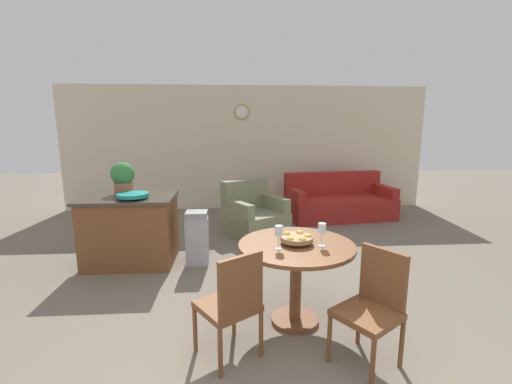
% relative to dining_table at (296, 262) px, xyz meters
% --- Properties ---
extents(wall_back, '(8.00, 0.09, 2.70)m').
position_rel_dining_table_xyz_m(wall_back, '(-0.27, 4.68, 0.75)').
color(wall_back, beige).
rests_on(wall_back, ground_plane).
extents(dining_table, '(1.07, 1.07, 0.78)m').
position_rel_dining_table_xyz_m(dining_table, '(0.00, 0.00, 0.00)').
color(dining_table, brown).
rests_on(dining_table, ground_plane).
extents(dining_chair_near_left, '(0.58, 0.58, 0.90)m').
position_rel_dining_table_xyz_m(dining_chair_near_left, '(-0.59, -0.49, -0.10)').
color(dining_chair_near_left, brown).
rests_on(dining_chair_near_left, ground_plane).
extents(dining_chair_near_right, '(0.58, 0.58, 0.90)m').
position_rel_dining_table_xyz_m(dining_chair_near_right, '(0.49, -0.59, -0.10)').
color(dining_chair_near_right, brown).
rests_on(dining_chair_near_right, ground_plane).
extents(fruit_bowl, '(0.30, 0.30, 0.10)m').
position_rel_dining_table_xyz_m(fruit_bowl, '(0.00, -0.00, 0.23)').
color(fruit_bowl, olive).
rests_on(fruit_bowl, dining_table).
extents(wine_glass_left, '(0.07, 0.07, 0.21)m').
position_rel_dining_table_xyz_m(wine_glass_left, '(-0.18, -0.13, 0.33)').
color(wine_glass_left, silver).
rests_on(wine_glass_left, dining_table).
extents(wine_glass_right, '(0.07, 0.07, 0.21)m').
position_rel_dining_table_xyz_m(wine_glass_right, '(0.21, -0.08, 0.33)').
color(wine_glass_right, silver).
rests_on(wine_glass_right, dining_table).
extents(kitchen_island, '(1.19, 0.87, 0.92)m').
position_rel_dining_table_xyz_m(kitchen_island, '(-1.95, 1.60, -0.14)').
color(kitchen_island, brown).
rests_on(kitchen_island, ground_plane).
extents(teal_bowl, '(0.40, 0.40, 0.07)m').
position_rel_dining_table_xyz_m(teal_bowl, '(-1.85, 1.43, 0.37)').
color(teal_bowl, teal).
rests_on(teal_bowl, kitchen_island).
extents(potted_plant, '(0.31, 0.31, 0.43)m').
position_rel_dining_table_xyz_m(potted_plant, '(-2.07, 1.79, 0.55)').
color(potted_plant, '#A36642').
rests_on(potted_plant, kitchen_island).
extents(trash_bin, '(0.29, 0.27, 0.72)m').
position_rel_dining_table_xyz_m(trash_bin, '(-1.06, 1.49, -0.24)').
color(trash_bin, '#9E9EA3').
rests_on(trash_bin, ground_plane).
extents(couch, '(2.19, 1.26, 0.89)m').
position_rel_dining_table_xyz_m(couch, '(1.57, 3.74, -0.30)').
color(couch, maroon).
rests_on(couch, ground_plane).
extents(armchair, '(1.20, 1.20, 0.91)m').
position_rel_dining_table_xyz_m(armchair, '(-0.22, 2.74, -0.30)').
color(armchair, '#7A7F5B').
rests_on(armchair, ground_plane).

